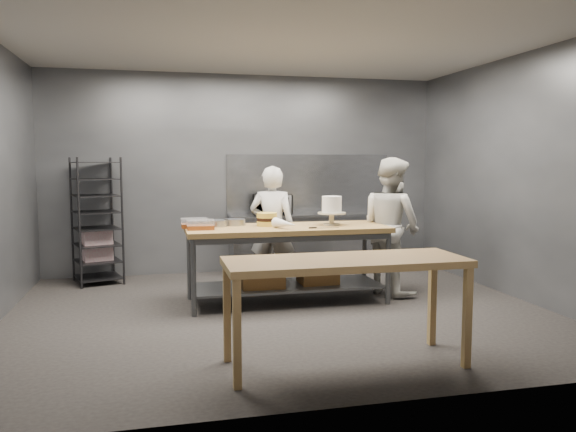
# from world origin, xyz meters

# --- Properties ---
(ground) EXTENTS (6.00, 6.00, 0.00)m
(ground) POSITION_xyz_m (0.00, 0.00, 0.00)
(ground) COLOR black
(ground) RESTS_ON ground
(back_wall) EXTENTS (6.00, 0.04, 3.00)m
(back_wall) POSITION_xyz_m (0.00, 2.50, 1.50)
(back_wall) COLOR #4C4F54
(back_wall) RESTS_ON ground
(work_table) EXTENTS (2.40, 0.90, 0.92)m
(work_table) POSITION_xyz_m (0.16, 0.43, 0.57)
(work_table) COLOR olive
(work_table) RESTS_ON ground
(near_counter) EXTENTS (2.00, 0.70, 0.90)m
(near_counter) POSITION_xyz_m (0.16, -1.72, 0.81)
(near_counter) COLOR #9B6A40
(near_counter) RESTS_ON ground
(back_counter) EXTENTS (2.60, 0.60, 0.90)m
(back_counter) POSITION_xyz_m (1.00, 2.18, 0.45)
(back_counter) COLOR slate
(back_counter) RESTS_ON ground
(splashback_panel) EXTENTS (2.60, 0.02, 0.90)m
(splashback_panel) POSITION_xyz_m (1.00, 2.48, 1.35)
(splashback_panel) COLOR slate
(splashback_panel) RESTS_ON back_counter
(speed_rack) EXTENTS (0.76, 0.79, 1.75)m
(speed_rack) POSITION_xyz_m (-2.16, 2.10, 0.86)
(speed_rack) COLOR black
(speed_rack) RESTS_ON ground
(chef_behind) EXTENTS (0.70, 0.60, 1.64)m
(chef_behind) POSITION_xyz_m (0.12, 1.08, 0.82)
(chef_behind) COLOR silver
(chef_behind) RESTS_ON ground
(chef_right) EXTENTS (0.90, 1.02, 1.74)m
(chef_right) POSITION_xyz_m (1.57, 0.59, 0.87)
(chef_right) COLOR beige
(chef_right) RESTS_ON ground
(microwave) EXTENTS (0.54, 0.37, 0.30)m
(microwave) POSITION_xyz_m (0.35, 2.18, 1.05)
(microwave) COLOR black
(microwave) RESTS_ON back_counter
(frosted_cake_stand) EXTENTS (0.34, 0.34, 0.35)m
(frosted_cake_stand) POSITION_xyz_m (0.73, 0.44, 1.14)
(frosted_cake_stand) COLOR #BEB598
(frosted_cake_stand) RESTS_ON work_table
(layer_cake) EXTENTS (0.24, 0.24, 0.16)m
(layer_cake) POSITION_xyz_m (-0.06, 0.54, 1.00)
(layer_cake) COLOR gold
(layer_cake) RESTS_ON work_table
(cake_pans) EXTENTS (0.69, 0.39, 0.07)m
(cake_pans) POSITION_xyz_m (-0.64, 0.65, 0.96)
(cake_pans) COLOR gray
(cake_pans) RESTS_ON work_table
(piping_bag) EXTENTS (0.27, 0.39, 0.12)m
(piping_bag) POSITION_xyz_m (0.09, 0.19, 0.98)
(piping_bag) COLOR white
(piping_bag) RESTS_ON work_table
(offset_spatula) EXTENTS (0.36, 0.02, 0.02)m
(offset_spatula) POSITION_xyz_m (0.50, 0.17, 0.93)
(offset_spatula) COLOR slate
(offset_spatula) RESTS_ON work_table
(pastry_clamshells) EXTENTS (0.36, 0.40, 0.11)m
(pastry_clamshells) POSITION_xyz_m (-0.89, 0.47, 0.98)
(pastry_clamshells) COLOR #A65621
(pastry_clamshells) RESTS_ON work_table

